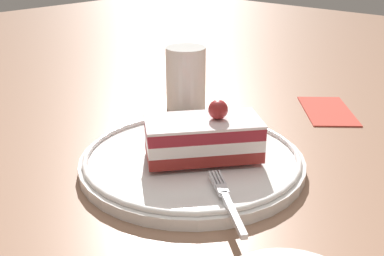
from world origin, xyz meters
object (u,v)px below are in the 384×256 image
(folded_napkin, at_px, (327,110))
(dessert_plate, at_px, (192,159))
(cake_slice, at_px, (204,137))
(drink_glass_far, at_px, (186,80))
(fork, at_px, (226,199))

(folded_napkin, bearing_deg, dessert_plate, -6.26)
(dessert_plate, distance_m, cake_slice, 0.03)
(dessert_plate, distance_m, folded_napkin, 0.27)
(drink_glass_far, bearing_deg, folded_napkin, 128.73)
(dessert_plate, height_order, fork, fork)
(dessert_plate, relative_size, cake_slice, 1.86)
(folded_napkin, bearing_deg, cake_slice, -3.37)
(fork, bearing_deg, folded_napkin, -168.77)
(cake_slice, bearing_deg, dessert_plate, -75.20)
(dessert_plate, distance_m, fork, 0.11)
(dessert_plate, height_order, drink_glass_far, drink_glass_far)
(fork, relative_size, drink_glass_far, 1.01)
(drink_glass_far, bearing_deg, fork, 50.54)
(cake_slice, distance_m, drink_glass_far, 0.20)
(fork, distance_m, drink_glass_far, 0.30)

